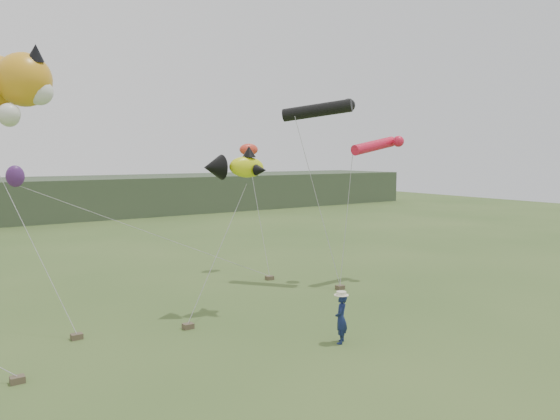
% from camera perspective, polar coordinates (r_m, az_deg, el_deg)
% --- Properties ---
extents(ground, '(120.00, 120.00, 0.00)m').
position_cam_1_polar(ground, '(18.99, 3.41, -13.96)').
color(ground, '#385123').
rests_on(ground, ground).
extents(headland, '(90.00, 13.00, 4.00)m').
position_cam_1_polar(headland, '(59.47, -26.73, 0.86)').
color(headland, '#2D3D28').
rests_on(headland, ground).
extents(festival_attendant, '(0.73, 0.72, 1.71)m').
position_cam_1_polar(festival_attendant, '(19.06, 6.40, -11.21)').
color(festival_attendant, '#141F4C').
rests_on(festival_attendant, ground).
extents(sandbag_anchors, '(14.94, 6.93, 0.20)m').
position_cam_1_polar(sandbag_anchors, '(22.35, -8.16, -10.68)').
color(sandbag_anchors, brown).
rests_on(sandbag_anchors, ground).
extents(fish_kite, '(2.56, 1.75, 1.35)m').
position_cam_1_polar(fish_kite, '(21.88, -4.78, 4.56)').
color(fish_kite, '#D5E013').
rests_on(fish_kite, ground).
extents(tube_kites, '(5.43, 3.72, 2.85)m').
position_cam_1_polar(tube_kites, '(27.68, 6.57, 9.11)').
color(tube_kites, black).
rests_on(tube_kites, ground).
extents(misc_kites, '(12.42, 2.70, 2.11)m').
position_cam_1_polar(misc_kites, '(28.67, -14.09, 4.93)').
color(misc_kites, red).
rests_on(misc_kites, ground).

